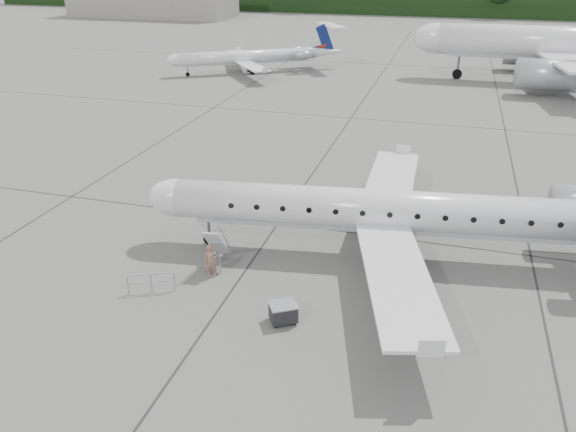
% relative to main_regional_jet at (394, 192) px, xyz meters
% --- Properties ---
extents(ground, '(320.00, 320.00, 0.00)m').
position_rel_main_regional_jet_xyz_m(ground, '(-0.73, -5.38, -3.81)').
color(ground, slate).
rests_on(ground, ground).
extents(main_regional_jet, '(32.49, 25.45, 7.62)m').
position_rel_main_regional_jet_xyz_m(main_regional_jet, '(0.00, 0.00, 0.00)').
color(main_regional_jet, silver).
rests_on(main_regional_jet, ground).
extents(airstair, '(1.14, 2.19, 2.39)m').
position_rel_main_regional_jet_xyz_m(airstair, '(-8.59, -3.43, -2.62)').
color(airstair, silver).
rests_on(airstair, ground).
extents(passenger, '(0.77, 0.67, 1.77)m').
position_rel_main_regional_jet_xyz_m(passenger, '(-8.42, -4.61, -2.93)').
color(passenger, '#8E604D').
rests_on(passenger, ground).
extents(safety_railing, '(2.03, 1.00, 1.00)m').
position_rel_main_regional_jet_xyz_m(safety_railing, '(-10.63, -6.80, -3.31)').
color(safety_railing, '#919499').
rests_on(safety_railing, ground).
extents(baggage_cart, '(1.46, 1.39, 0.99)m').
position_rel_main_regional_jet_xyz_m(baggage_cart, '(-3.79, -7.33, -3.31)').
color(baggage_cart, black).
rests_on(baggage_cart, ground).
extents(bg_narrowbody, '(38.69, 28.37, 13.61)m').
position_rel_main_regional_jet_xyz_m(bg_narrowbody, '(14.71, 49.32, 3.00)').
color(bg_narrowbody, silver).
rests_on(bg_narrowbody, ground).
extents(bg_regional_left, '(27.93, 25.93, 5.96)m').
position_rel_main_regional_jet_xyz_m(bg_regional_left, '(-24.75, 44.70, -0.83)').
color(bg_regional_left, silver).
rests_on(bg_regional_left, ground).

